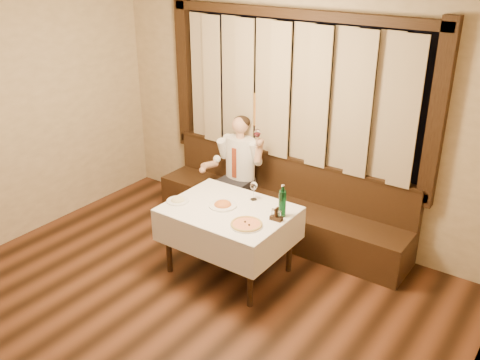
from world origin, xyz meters
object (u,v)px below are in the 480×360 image
Objects in this scene: pizza at (246,224)px; pasta_cream at (178,199)px; green_bottle at (282,203)px; cruet_caddy at (276,216)px; seated_man at (237,164)px; banquette at (280,210)px; dining_table at (229,217)px; pasta_red at (223,203)px.

pasta_cream is (-0.89, 0.01, 0.02)m from pizza.
green_bottle is 0.14m from cruet_caddy.
pizza is at bearing -50.99° from seated_man.
seated_man is (-1.09, 0.76, -0.10)m from green_bottle.
banquette is 1.20m from cruet_caddy.
dining_table is at bearing -162.05° from green_bottle.
seated_man reaches higher than dining_table.
pasta_cream is 1.09m from cruet_caddy.
seated_man reaches higher than pizza.
cruet_caddy is 0.10× the size of seated_man.
green_bottle is 0.25× the size of seated_man.
green_bottle reaches higher than banquette.
dining_table is 5.42× the size of pasta_cream.
banquette is at bearing 66.27° from pasta_cream.
banquette is at bearing 121.89° from green_bottle.
dining_table is 0.17m from pasta_red.
green_bottle is at bearing 87.70° from cruet_caddy.
pasta_cream is at bearing -161.05° from dining_table.
seated_man is (-0.48, 0.93, 0.01)m from pasta_red.
green_bottle is (0.53, 0.17, 0.25)m from dining_table.
dining_table is 3.76× the size of green_bottle.
seated_man is at bearing 129.01° from pizza.
dining_table is at bearing -59.05° from seated_man.
pizza is at bearing -115.47° from green_bottle.
banquette is 2.33× the size of seated_man.
seated_man is at bearing 117.37° from pasta_red.
pasta_cream is 1.12m from green_bottle.
banquette is 11.03× the size of pasta_red.
green_bottle is (1.06, 0.35, 0.11)m from pasta_cream.
banquette is 1.40m from pasta_cream.
pizza is (0.36, -1.22, 0.46)m from banquette.
green_bottle reaches higher than dining_table.
green_bottle is (0.53, -0.85, 0.59)m from banquette.
dining_table is at bearing -90.00° from banquette.
pasta_red is (-0.43, 0.20, 0.03)m from pizza.
pasta_red is 0.49m from pasta_cream.
cruet_caddy is at bearing -61.08° from banquette.
seated_man reaches higher than pasta_red.
dining_table is at bearing -175.38° from cruet_caddy.
seated_man is (-0.03, 1.12, 0.01)m from pasta_cream.
pasta_cream is at bearing -157.62° from pasta_red.
green_bottle is (0.17, 0.37, 0.13)m from pizza.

